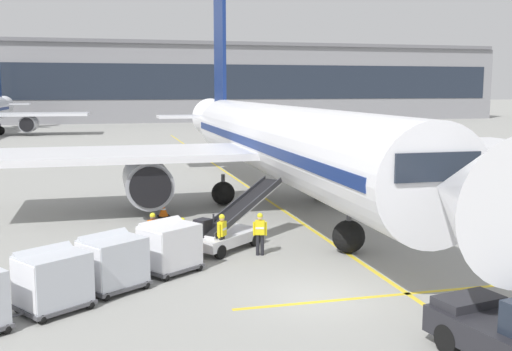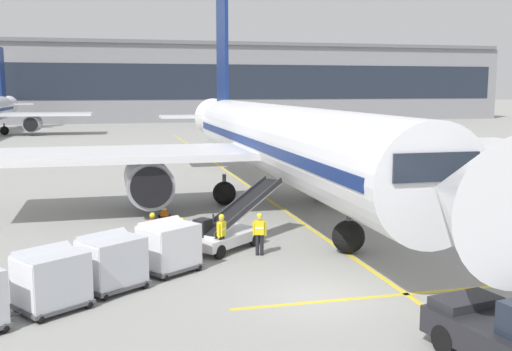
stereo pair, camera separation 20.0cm
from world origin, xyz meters
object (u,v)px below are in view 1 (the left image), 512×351
object	(u,v)px
ground_crew_by_loader	(222,232)
ground_crew_marshaller	(260,231)
baggage_cart_third	(52,279)
safety_cone_wingtip	(179,222)
baggage_cart_lead	(169,246)
baggage_cart_second	(112,261)
belt_loader	(228,229)
safety_cone_engine_keepout	(163,210)
ground_crew_wingwalker	(153,231)
safety_cone_nose_mark	(164,224)
parked_airplane	(277,142)
ground_crew_by_carts	(183,236)

from	to	relation	value
ground_crew_by_loader	ground_crew_marshaller	world-z (taller)	same
baggage_cart_third	safety_cone_wingtip	size ratio (longest dim) A/B	4.31
baggage_cart_lead	baggage_cart_second	bearing A→B (deg)	-142.74
belt_loader	baggage_cart_third	distance (m)	8.81
baggage_cart_second	ground_crew_marshaller	xyz separation A→B (m)	(5.85, 2.92, -0.00)
ground_crew_marshaller	safety_cone_engine_keepout	xyz separation A→B (m)	(-3.05, 8.41, -0.65)
baggage_cart_third	ground_crew_marshaller	xyz separation A→B (m)	(7.64, 4.39, -0.00)
ground_crew_wingwalker	safety_cone_wingtip	distance (m)	4.76
baggage_cart_lead	baggage_cart_second	xyz separation A→B (m)	(-2.05, -1.56, 0.00)
ground_crew_wingwalker	safety_cone_engine_keepout	xyz separation A→B (m)	(1.12, 7.29, -0.65)
baggage_cart_third	safety_cone_engine_keepout	xyz separation A→B (m)	(4.59, 12.80, -0.65)
baggage_cart_lead	ground_crew_wingwalker	bearing A→B (deg)	98.52
safety_cone_wingtip	ground_crew_by_loader	bearing A→B (deg)	-78.81
belt_loader	safety_cone_nose_mark	size ratio (longest dim) A/B	7.40
parked_airplane	baggage_cart_lead	size ratio (longest dim) A/B	15.90
parked_airplane	baggage_cart_second	size ratio (longest dim) A/B	15.90
safety_cone_wingtip	safety_cone_nose_mark	world-z (taller)	safety_cone_nose_mark
belt_loader	safety_cone_wingtip	xyz separation A→B (m)	(-1.56, 4.13, -0.51)
baggage_cart_second	safety_cone_engine_keepout	size ratio (longest dim) A/B	3.78
baggage_cart_third	ground_crew_wingwalker	size ratio (longest dim) A/B	1.55
parked_airplane	ground_crew_by_loader	xyz separation A→B (m)	(-5.16, -9.85, -2.69)
baggage_cart_lead	parked_airplane	bearing A→B (deg)	56.80
ground_crew_by_carts	safety_cone_engine_keepout	distance (m)	8.53
safety_cone_engine_keepout	safety_cone_wingtip	size ratio (longest dim) A/B	1.14
baggage_cart_lead	safety_cone_wingtip	size ratio (longest dim) A/B	4.31
baggage_cart_lead	ground_crew_marshaller	size ratio (longest dim) A/B	1.55
baggage_cart_lead	baggage_cart_second	distance (m)	2.58
baggage_cart_lead	baggage_cart_third	xyz separation A→B (m)	(-3.84, -3.03, 0.00)
belt_loader	baggage_cart_lead	distance (m)	3.93
baggage_cart_second	ground_crew_by_carts	size ratio (longest dim) A/B	1.55
ground_crew_marshaller	safety_cone_engine_keepout	distance (m)	8.97
safety_cone_nose_mark	safety_cone_engine_keepout	bearing A→B (deg)	84.74
ground_crew_wingwalker	parked_airplane	bearing A→B (deg)	48.70
safety_cone_engine_keepout	ground_crew_by_carts	bearing A→B (deg)	-90.57
baggage_cart_third	safety_cone_nose_mark	distance (m)	10.47
safety_cone_wingtip	safety_cone_nose_mark	size ratio (longest dim) A/B	0.94
parked_airplane	safety_cone_engine_keepout	bearing A→B (deg)	-166.54
parked_airplane	baggage_cart_lead	distance (m)	13.85
baggage_cart_lead	baggage_cart_third	world-z (taller)	same
belt_loader	safety_cone_wingtip	bearing A→B (deg)	110.74
ground_crew_by_carts	safety_cone_nose_mark	size ratio (longest dim) A/B	2.60
baggage_cart_second	parked_airplane	bearing A→B (deg)	53.72
baggage_cart_second	ground_crew_wingwalker	bearing A→B (deg)	67.44
safety_cone_wingtip	baggage_cart_second	bearing A→B (deg)	-111.06
baggage_cart_lead	ground_crew_by_carts	world-z (taller)	baggage_cart_lead
ground_crew_by_loader	safety_cone_nose_mark	xyz separation A→B (m)	(-1.83, 4.97, -0.67)
belt_loader	ground_crew_by_carts	distance (m)	2.60
ground_crew_wingwalker	safety_cone_engine_keepout	distance (m)	7.41
parked_airplane	safety_cone_engine_keepout	world-z (taller)	parked_airplane
ground_crew_wingwalker	safety_cone_wingtip	bearing A→B (deg)	70.34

